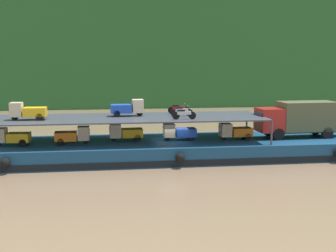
{
  "coord_description": "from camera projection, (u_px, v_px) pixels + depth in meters",
  "views": [
    {
      "loc": [
        -5.23,
        -35.27,
        8.08
      ],
      "look_at": [
        -0.41,
        0.0,
        2.7
      ],
      "focal_mm": 46.22,
      "sensor_mm": 36.0,
      "label": 1
    }
  ],
  "objects": [
    {
      "name": "motorcycle_upper_port",
      "position": [
        184.0,
        114.0,
        34.07
      ],
      "size": [
        1.9,
        0.55,
        0.87
      ],
      "color": "black",
      "rests_on": "cargo_rack"
    },
    {
      "name": "ground_plane",
      "position": [
        173.0,
        157.0,
        36.46
      ],
      "size": [
        400.0,
        400.0,
        0.0
      ],
      "primitive_type": "plane",
      "color": "#7F664C"
    },
    {
      "name": "motorcycle_upper_centre",
      "position": [
        181.0,
        111.0,
        35.97
      ],
      "size": [
        1.9,
        0.55,
        0.87
      ],
      "color": "black",
      "rests_on": "cargo_rack"
    },
    {
      "name": "mini_truck_lower_bow",
      "position": [
        235.0,
        131.0,
        36.5
      ],
      "size": [
        2.79,
        1.28,
        1.38
      ],
      "color": "orange",
      "rests_on": "cargo_barge"
    },
    {
      "name": "covered_lorry",
      "position": [
        298.0,
        118.0,
        37.27
      ],
      "size": [
        7.92,
        2.53,
        3.1
      ],
      "color": "maroon",
      "rests_on": "cargo_barge"
    },
    {
      "name": "cargo_barge",
      "position": [
        173.0,
        149.0,
        36.33
      ],
      "size": [
        31.78,
        7.78,
        1.5
      ],
      "color": "navy",
      "rests_on": "ground"
    },
    {
      "name": "cargo_rack",
      "position": [
        127.0,
        118.0,
        35.44
      ],
      "size": [
        22.58,
        6.41,
        2.0
      ],
      "color": "#383D47",
      "rests_on": "cargo_barge"
    },
    {
      "name": "mini_truck_lower_stern",
      "position": [
        11.0,
        137.0,
        33.88
      ],
      "size": [
        2.79,
        1.29,
        1.38
      ],
      "color": "gold",
      "rests_on": "cargo_barge"
    },
    {
      "name": "mini_truck_upper_mid",
      "position": [
        128.0,
        108.0,
        36.08
      ],
      "size": [
        2.79,
        1.28,
        1.38
      ],
      "color": "#1E47B7",
      "rests_on": "cargo_rack"
    },
    {
      "name": "mini_truck_upper_stern",
      "position": [
        28.0,
        111.0,
        33.7
      ],
      "size": [
        2.75,
        1.22,
        1.38
      ],
      "color": "gold",
      "rests_on": "cargo_rack"
    },
    {
      "name": "mini_truck_lower_fore",
      "position": [
        179.0,
        132.0,
        36.2
      ],
      "size": [
        2.76,
        1.23,
        1.38
      ],
      "color": "#1E47B7",
      "rests_on": "cargo_barge"
    },
    {
      "name": "mini_truck_lower_aft",
      "position": [
        73.0,
        135.0,
        34.53
      ],
      "size": [
        2.77,
        1.26,
        1.38
      ],
      "color": "orange",
      "rests_on": "cargo_barge"
    },
    {
      "name": "mini_truck_lower_mid",
      "position": [
        125.0,
        132.0,
        35.96
      ],
      "size": [
        2.79,
        1.29,
        1.38
      ],
      "color": "gold",
      "rests_on": "cargo_barge"
    },
    {
      "name": "motorcycle_upper_stbd",
      "position": [
        178.0,
        109.0,
        37.86
      ],
      "size": [
        1.9,
        0.55,
        0.87
      ],
      "color": "black",
      "rests_on": "cargo_rack"
    }
  ]
}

